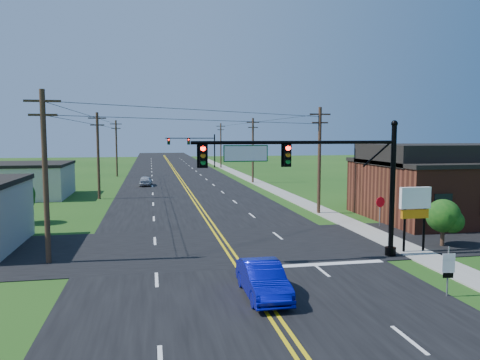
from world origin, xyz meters
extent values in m
plane|color=#1A4112|center=(0.00, 0.00, 0.00)|extent=(260.00, 260.00, 0.00)
cube|color=black|center=(0.00, 50.00, 0.02)|extent=(16.00, 220.00, 0.04)
cube|color=black|center=(0.00, 12.00, 0.02)|extent=(70.00, 10.00, 0.04)
cube|color=gray|center=(10.50, 40.00, 0.04)|extent=(2.00, 160.00, 0.08)
cylinder|color=black|center=(8.80, 8.00, 3.60)|extent=(0.28, 0.28, 7.20)
cylinder|color=black|center=(8.80, 8.00, 0.25)|extent=(0.60, 0.60, 0.50)
sphere|color=black|center=(8.80, 8.00, 7.30)|extent=(0.36, 0.36, 0.36)
cylinder|color=black|center=(3.30, 8.00, 6.30)|extent=(11.00, 0.18, 0.18)
cube|color=#04511B|center=(0.60, 8.00, 5.75)|extent=(2.30, 0.06, 0.85)
cylinder|color=black|center=(8.80, 80.00, 3.60)|extent=(0.28, 0.28, 7.20)
cylinder|color=black|center=(8.80, 80.00, 0.25)|extent=(0.60, 0.60, 0.50)
sphere|color=black|center=(8.80, 80.00, 7.30)|extent=(0.36, 0.36, 0.36)
cylinder|color=black|center=(3.80, 80.00, 6.00)|extent=(10.00, 0.18, 0.18)
cube|color=#04511B|center=(0.60, 80.00, 5.45)|extent=(2.30, 0.06, 0.85)
cube|color=#5C271A|center=(20.00, 18.00, 2.20)|extent=(14.00, 11.00, 4.40)
cube|color=black|center=(20.00, 18.00, 4.55)|extent=(14.20, 11.20, 0.30)
cube|color=beige|center=(-19.00, 38.00, 1.70)|extent=(12.00, 9.00, 3.40)
cube|color=black|center=(-19.00, 38.00, 3.55)|extent=(12.20, 9.20, 0.30)
cylinder|color=#39281A|center=(-9.50, 10.00, 4.50)|extent=(0.28, 0.28, 9.00)
cube|color=#39281A|center=(-9.50, 10.00, 8.40)|extent=(1.80, 0.12, 0.12)
cube|color=#39281A|center=(-9.50, 10.00, 7.70)|extent=(1.40, 0.12, 0.12)
cylinder|color=#39281A|center=(-9.50, 35.00, 4.50)|extent=(0.28, 0.28, 9.00)
cube|color=#39281A|center=(-9.50, 35.00, 8.40)|extent=(1.80, 0.12, 0.12)
cube|color=#39281A|center=(-9.50, 35.00, 7.70)|extent=(1.40, 0.12, 0.12)
cylinder|color=#39281A|center=(-9.50, 62.00, 4.50)|extent=(0.28, 0.28, 9.00)
cube|color=#39281A|center=(-9.50, 62.00, 8.40)|extent=(1.80, 0.12, 0.12)
cube|color=#39281A|center=(-9.50, 62.00, 7.70)|extent=(1.40, 0.12, 0.12)
cylinder|color=#39281A|center=(9.80, 22.00, 4.50)|extent=(0.28, 0.28, 9.00)
cube|color=#39281A|center=(9.80, 22.00, 8.40)|extent=(1.80, 0.12, 0.12)
cube|color=#39281A|center=(9.80, 22.00, 7.70)|extent=(1.40, 0.12, 0.12)
cylinder|color=#39281A|center=(9.80, 48.00, 4.50)|extent=(0.28, 0.28, 9.00)
cube|color=#39281A|center=(9.80, 48.00, 8.40)|extent=(1.80, 0.12, 0.12)
cube|color=#39281A|center=(9.80, 48.00, 7.70)|extent=(1.40, 0.12, 0.12)
cylinder|color=#39281A|center=(9.80, 78.00, 4.50)|extent=(0.28, 0.28, 9.00)
cube|color=#39281A|center=(9.80, 78.00, 8.40)|extent=(1.80, 0.12, 0.12)
cube|color=#39281A|center=(9.80, 78.00, 7.70)|extent=(1.40, 0.12, 0.12)
cylinder|color=#39281A|center=(16.00, 26.00, 0.92)|extent=(0.24, 0.24, 1.85)
sphere|color=#0F3F0F|center=(16.00, 26.00, 2.60)|extent=(3.00, 3.00, 3.00)
cylinder|color=#39281A|center=(13.00, 9.50, 0.66)|extent=(0.24, 0.24, 1.32)
sphere|color=#0F3F0F|center=(13.00, 9.50, 1.86)|extent=(2.00, 2.00, 2.00)
cylinder|color=#39281A|center=(-14.00, 22.00, 0.77)|extent=(0.24, 0.24, 1.54)
sphere|color=#0F3F0F|center=(-14.00, 22.00, 2.17)|extent=(2.40, 2.40, 2.40)
imported|color=#070B9E|center=(0.29, 2.92, 0.72)|extent=(1.53, 4.35, 1.43)
imported|color=#BCBCC2|center=(-4.83, 46.84, 0.66)|extent=(1.84, 3.96, 1.31)
cylinder|color=slate|center=(7.81, 1.52, 1.06)|extent=(0.08, 0.08, 2.12)
cube|color=white|center=(7.81, 1.49, 1.69)|extent=(0.53, 0.11, 0.29)
cube|color=white|center=(7.81, 1.49, 1.30)|extent=(0.53, 0.11, 0.53)
cube|color=black|center=(7.81, 1.49, 0.92)|extent=(0.43, 0.10, 0.21)
cylinder|color=slate|center=(12.20, 15.81, 1.03)|extent=(0.08, 0.08, 2.07)
cylinder|color=red|center=(12.20, 15.78, 1.82)|extent=(0.78, 0.21, 0.79)
cylinder|color=black|center=(9.89, 8.50, 1.83)|extent=(0.14, 0.14, 3.65)
cylinder|color=black|center=(11.11, 8.50, 1.83)|extent=(0.14, 0.14, 3.65)
cube|color=white|center=(10.50, 8.50, 3.14)|extent=(1.83, 0.27, 1.22)
cube|color=#CC720C|center=(10.50, 8.50, 2.23)|extent=(1.62, 0.24, 0.51)
camera|label=1|loc=(-4.18, -15.35, 6.70)|focal=35.00mm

